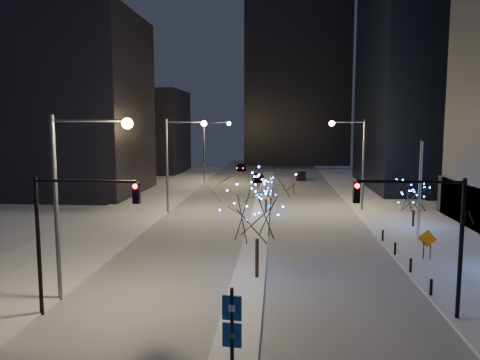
# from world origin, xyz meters

# --- Properties ---
(ground) EXTENTS (160.00, 160.00, 0.00)m
(ground) POSITION_xyz_m (0.00, 0.00, 0.00)
(ground) COLOR white
(ground) RESTS_ON ground
(road) EXTENTS (20.00, 130.00, 0.02)m
(road) POSITION_xyz_m (0.00, 35.00, 0.01)
(road) COLOR #A5AAB3
(road) RESTS_ON ground
(median) EXTENTS (2.00, 80.00, 0.15)m
(median) POSITION_xyz_m (0.00, 30.00, 0.07)
(median) COLOR white
(median) RESTS_ON ground
(east_sidewalk) EXTENTS (10.00, 90.00, 0.15)m
(east_sidewalk) POSITION_xyz_m (15.00, 20.00, 0.07)
(east_sidewalk) COLOR white
(east_sidewalk) RESTS_ON ground
(west_sidewalk) EXTENTS (8.00, 90.00, 0.15)m
(west_sidewalk) POSITION_xyz_m (-14.00, 20.00, 0.07)
(west_sidewalk) COLOR white
(west_sidewalk) RESTS_ON ground
(filler_west_near) EXTENTS (22.00, 18.00, 24.00)m
(filler_west_near) POSITION_xyz_m (-28.00, 40.00, 12.00)
(filler_west_near) COLOR black
(filler_west_near) RESTS_ON ground
(filler_west_far) EXTENTS (18.00, 16.00, 16.00)m
(filler_west_far) POSITION_xyz_m (-26.00, 70.00, 8.00)
(filler_west_far) COLOR black
(filler_west_far) RESTS_ON ground
(horizon_block) EXTENTS (24.00, 14.00, 42.00)m
(horizon_block) POSITION_xyz_m (6.00, 92.00, 21.00)
(horizon_block) COLOR black
(horizon_block) RESTS_ON ground
(street_lamp_w_near) EXTENTS (4.40, 0.56, 10.00)m
(street_lamp_w_near) POSITION_xyz_m (-8.94, 2.00, 6.50)
(street_lamp_w_near) COLOR #595E66
(street_lamp_w_near) RESTS_ON ground
(street_lamp_w_mid) EXTENTS (4.40, 0.56, 10.00)m
(street_lamp_w_mid) POSITION_xyz_m (-8.94, 27.00, 6.50)
(street_lamp_w_mid) COLOR #595E66
(street_lamp_w_mid) RESTS_ON ground
(street_lamp_w_far) EXTENTS (4.40, 0.56, 10.00)m
(street_lamp_w_far) POSITION_xyz_m (-8.94, 52.00, 6.50)
(street_lamp_w_far) COLOR #595E66
(street_lamp_w_far) RESTS_ON ground
(street_lamp_east) EXTENTS (3.90, 0.56, 10.00)m
(street_lamp_east) POSITION_xyz_m (10.08, 30.00, 6.45)
(street_lamp_east) COLOR #595E66
(street_lamp_east) RESTS_ON ground
(traffic_signal_west) EXTENTS (5.26, 0.43, 7.00)m
(traffic_signal_west) POSITION_xyz_m (-8.44, -0.00, 4.76)
(traffic_signal_west) COLOR black
(traffic_signal_west) RESTS_ON ground
(traffic_signal_east) EXTENTS (5.26, 0.43, 7.00)m
(traffic_signal_east) POSITION_xyz_m (8.94, 1.00, 4.76)
(traffic_signal_east) COLOR black
(traffic_signal_east) RESTS_ON ground
(flagpoles) EXTENTS (1.35, 2.60, 8.00)m
(flagpoles) POSITION_xyz_m (13.37, 17.25, 4.80)
(flagpoles) COLOR silver
(flagpoles) RESTS_ON east_sidewalk
(bollards) EXTENTS (0.16, 12.16, 0.90)m
(bollards) POSITION_xyz_m (10.20, 10.00, 0.60)
(bollards) COLOR black
(bollards) RESTS_ON east_sidewalk
(car_near) EXTENTS (2.11, 4.69, 1.56)m
(car_near) POSITION_xyz_m (-1.50, 54.12, 0.78)
(car_near) COLOR black
(car_near) RESTS_ON ground
(car_mid) EXTENTS (1.95, 4.59, 1.47)m
(car_mid) POSITION_xyz_m (5.74, 58.03, 0.74)
(car_mid) COLOR black
(car_mid) RESTS_ON ground
(car_far) EXTENTS (2.59, 4.81, 1.33)m
(car_far) POSITION_xyz_m (-5.80, 73.16, 0.66)
(car_far) COLOR black
(car_far) RESTS_ON ground
(holiday_tree_median_near) EXTENTS (5.61, 5.61, 6.75)m
(holiday_tree_median_near) POSITION_xyz_m (0.50, 6.28, 4.53)
(holiday_tree_median_near) COLOR black
(holiday_tree_median_near) RESTS_ON median
(holiday_tree_median_far) EXTENTS (3.12, 3.12, 3.95)m
(holiday_tree_median_far) POSITION_xyz_m (0.50, 27.58, 2.73)
(holiday_tree_median_far) COLOR black
(holiday_tree_median_far) RESTS_ON median
(holiday_tree_plaza_far) EXTENTS (3.78, 3.78, 4.24)m
(holiday_tree_plaza_far) POSITION_xyz_m (14.20, 21.77, 2.88)
(holiday_tree_plaza_far) COLOR black
(holiday_tree_plaza_far) RESTS_ON east_sidewalk
(wayfinding_sign) EXTENTS (0.69, 0.18, 3.87)m
(wayfinding_sign) POSITION_xyz_m (0.17, -6.00, 2.38)
(wayfinding_sign) COLOR black
(wayfinding_sign) RESTS_ON ground
(construction_sign) EXTENTS (1.21, 0.46, 2.10)m
(construction_sign) POSITION_xyz_m (12.13, 11.05, 1.41)
(construction_sign) COLOR black
(construction_sign) RESTS_ON east_sidewalk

